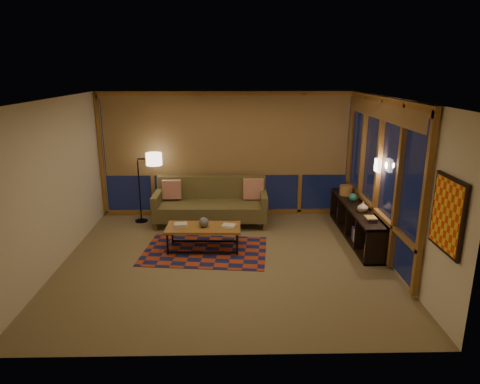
{
  "coord_description": "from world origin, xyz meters",
  "views": [
    {
      "loc": [
        0.1,
        -6.68,
        3.15
      ],
      "look_at": [
        0.26,
        0.64,
        1.03
      ],
      "focal_mm": 32.0,
      "sensor_mm": 36.0,
      "label": 1
    }
  ],
  "objects_px": {
    "sofa": "(211,203)",
    "bookshelf": "(356,222)",
    "coffee_table": "(204,238)",
    "floor_lamp": "(139,188)"
  },
  "relations": [
    {
      "from": "bookshelf",
      "to": "coffee_table",
      "type": "bearing_deg",
      "value": -169.83
    },
    {
      "from": "coffee_table",
      "to": "bookshelf",
      "type": "relative_size",
      "value": 0.52
    },
    {
      "from": "coffee_table",
      "to": "floor_lamp",
      "type": "xyz_separation_m",
      "value": [
        -1.43,
        1.52,
        0.53
      ]
    },
    {
      "from": "bookshelf",
      "to": "floor_lamp",
      "type": "bearing_deg",
      "value": 166.96
    },
    {
      "from": "sofa",
      "to": "coffee_table",
      "type": "bearing_deg",
      "value": -92.23
    },
    {
      "from": "sofa",
      "to": "floor_lamp",
      "type": "relative_size",
      "value": 1.54
    },
    {
      "from": "sofa",
      "to": "bookshelf",
      "type": "xyz_separation_m",
      "value": [
        2.82,
        -0.81,
        -0.15
      ]
    },
    {
      "from": "coffee_table",
      "to": "bookshelf",
      "type": "bearing_deg",
      "value": 12.06
    },
    {
      "from": "sofa",
      "to": "coffee_table",
      "type": "xyz_separation_m",
      "value": [
        -0.07,
        -1.32,
        -0.25
      ]
    },
    {
      "from": "floor_lamp",
      "to": "bookshelf",
      "type": "relative_size",
      "value": 0.59
    }
  ]
}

